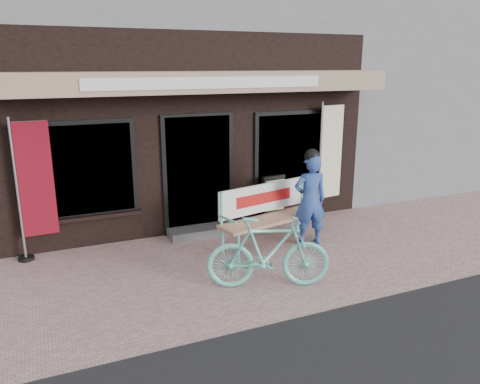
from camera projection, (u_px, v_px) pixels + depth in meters
name	position (u px, v px, depth m)	size (l,w,h in m)	color
ground	(242.00, 272.00, 7.08)	(70.00, 70.00, 0.00)	#BA908E
storefront	(155.00, 66.00, 10.68)	(7.00, 6.77, 6.00)	black
neighbor_right_near	(422.00, 72.00, 14.47)	(10.00, 7.00, 5.60)	slate
bench	(268.00, 210.00, 8.00)	(2.02, 0.92, 1.06)	#65C6B4
person	(310.00, 198.00, 7.98)	(0.64, 0.48, 1.68)	#2C4A9A
bicycle	(268.00, 253.00, 6.47)	(0.49, 1.72, 1.04)	#65C6B4
nobori_red	(33.00, 187.00, 7.30)	(0.67, 0.26, 2.28)	gray
nobori_cream	(329.00, 158.00, 9.41)	(0.69, 0.29, 2.34)	gray
menu_stand	(273.00, 199.00, 9.08)	(0.49, 0.16, 0.97)	black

